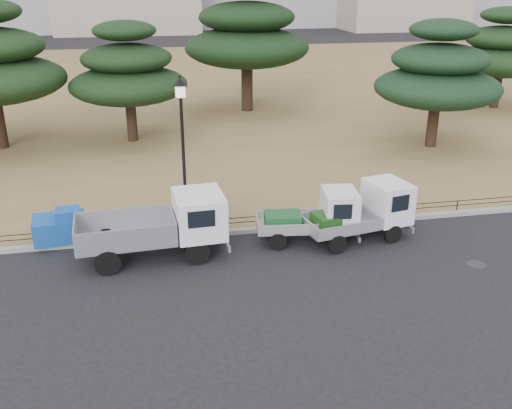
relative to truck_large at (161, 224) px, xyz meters
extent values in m
plane|color=black|center=(3.24, -1.35, -1.13)|extent=(220.00, 220.00, 0.00)
cube|color=olive|center=(3.24, 29.25, -1.06)|extent=(120.00, 56.00, 0.15)
cube|color=gray|center=(3.24, 1.25, -1.05)|extent=(120.00, 0.25, 0.16)
cylinder|color=black|center=(1.07, -0.80, -0.74)|extent=(0.81, 0.21, 0.80)
cylinder|color=black|center=(0.96, 0.93, -0.74)|extent=(0.81, 0.21, 0.80)
cylinder|color=black|center=(-1.67, -0.97, -0.74)|extent=(0.81, 0.21, 0.80)
cylinder|color=black|center=(-1.78, 0.75, -0.74)|extent=(0.81, 0.21, 0.80)
cube|color=#2D2D30|center=(-0.32, -0.02, -0.53)|extent=(4.50, 1.23, 0.14)
cube|color=gray|center=(-1.11, -0.07, -0.07)|extent=(3.19, 1.93, 0.78)
cube|color=white|center=(1.25, 0.08, 0.22)|extent=(1.66, 1.99, 1.36)
cylinder|color=black|center=(5.77, -0.55, -0.84)|extent=(0.61, 0.23, 0.60)
cylinder|color=black|center=(5.94, 0.76, -0.84)|extent=(0.61, 0.23, 0.60)
cylinder|color=black|center=(3.80, -0.29, -0.84)|extent=(0.61, 0.23, 0.60)
cylinder|color=black|center=(3.97, 1.01, -0.84)|extent=(0.61, 0.23, 0.60)
cube|color=#2D2D30|center=(4.90, 0.23, -0.70)|extent=(3.28, 1.14, 0.14)
cube|color=#ADB1B4|center=(4.32, 0.30, -0.43)|extent=(2.37, 1.63, 0.40)
cube|color=silver|center=(6.02, 0.08, 0.01)|extent=(1.30, 1.60, 1.28)
cube|color=#185428|center=(4.10, 0.33, -0.33)|extent=(1.32, 1.03, 0.44)
cylinder|color=black|center=(7.77, -0.50, -0.81)|extent=(0.67, 0.30, 0.65)
cylinder|color=black|center=(7.48, 0.91, -0.81)|extent=(0.67, 0.30, 0.65)
cylinder|color=black|center=(5.65, -0.94, -0.81)|extent=(0.67, 0.30, 0.65)
cylinder|color=black|center=(5.36, 0.48, -0.81)|extent=(0.67, 0.30, 0.65)
cube|color=#2D2D30|center=(6.60, -0.01, -0.66)|extent=(3.59, 1.49, 0.15)
cube|color=#A6A8AD|center=(5.98, -0.13, -0.37)|extent=(2.67, 1.93, 0.43)
cube|color=white|center=(7.81, 0.24, 0.11)|extent=(1.51, 1.82, 1.38)
cube|color=#1B4B15|center=(5.74, -0.18, -0.26)|extent=(1.50, 1.21, 0.48)
cylinder|color=black|center=(0.93, 1.55, -0.91)|extent=(0.40, 0.40, 0.15)
cylinder|color=black|center=(0.93, 1.55, 1.45)|extent=(0.11, 0.11, 4.58)
cylinder|color=white|center=(0.93, 1.55, 3.92)|extent=(0.37, 0.37, 0.37)
cone|color=black|center=(0.93, 1.55, 4.22)|extent=(0.48, 0.48, 0.23)
cylinder|color=black|center=(3.24, 1.40, -0.78)|extent=(38.00, 0.03, 0.03)
cylinder|color=black|center=(3.24, 1.40, -0.60)|extent=(38.00, 0.03, 0.03)
cylinder|color=black|center=(3.24, 1.40, -0.78)|extent=(0.04, 0.04, 0.40)
cube|color=#1754B4|center=(-3.36, 1.67, -0.59)|extent=(1.84, 1.45, 0.80)
cube|color=#1754B4|center=(-3.02, 1.50, -0.02)|extent=(0.87, 0.77, 0.34)
cylinder|color=#2D2D30|center=(9.74, -2.55, -1.13)|extent=(0.60, 0.60, 0.01)
cylinder|color=black|center=(-0.99, 13.96, 0.24)|extent=(0.55, 0.55, 2.45)
ellipsoid|color=black|center=(-0.99, 13.96, 2.02)|extent=(6.18, 6.18, 1.98)
ellipsoid|color=black|center=(-0.99, 13.96, 3.40)|extent=(4.72, 4.72, 1.51)
ellipsoid|color=black|center=(-0.99, 13.96, 4.78)|extent=(3.26, 3.26, 1.04)
cylinder|color=black|center=(6.46, 20.13, 0.68)|extent=(0.75, 0.75, 3.32)
ellipsoid|color=black|center=(6.46, 20.13, 3.08)|extent=(7.99, 7.99, 2.56)
ellipsoid|color=black|center=(6.46, 20.13, 4.95)|extent=(6.10, 6.10, 1.95)
cylinder|color=black|center=(14.42, 9.82, 0.27)|extent=(0.56, 0.56, 2.51)
ellipsoid|color=black|center=(14.42, 9.82, 2.09)|extent=(6.37, 6.37, 2.04)
ellipsoid|color=black|center=(14.42, 9.82, 3.50)|extent=(4.86, 4.86, 1.56)
ellipsoid|color=black|center=(14.42, 9.82, 4.91)|extent=(3.36, 3.36, 1.07)
cylinder|color=black|center=(23.10, 17.70, 0.29)|extent=(0.57, 0.57, 2.55)
ellipsoid|color=black|center=(23.10, 17.70, 2.14)|extent=(6.51, 6.51, 2.08)
ellipsoid|color=black|center=(23.10, 17.70, 3.57)|extent=(4.97, 4.97, 1.59)
ellipsoid|color=black|center=(23.10, 17.70, 5.01)|extent=(3.43, 3.43, 1.10)
camera|label=1|loc=(-0.21, -16.93, 7.39)|focal=40.00mm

